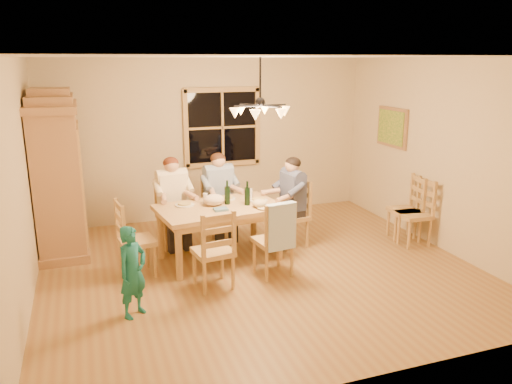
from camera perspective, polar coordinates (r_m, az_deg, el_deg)
name	(u,v)px	position (r m, az deg, el deg)	size (l,w,h in m)	color
floor	(260,269)	(6.65, 0.44, -8.77)	(5.50, 5.50, 0.00)	olive
ceiling	(260,57)	(6.09, 0.50, 15.20)	(5.50, 5.00, 0.02)	white
wall_back	(211,139)	(8.58, -5.20, 6.01)	(5.50, 0.02, 2.70)	beige
wall_left	(19,187)	(5.92, -25.47, 0.56)	(0.02, 5.00, 2.70)	beige
wall_right	(442,155)	(7.59, 20.45, 3.96)	(0.02, 5.00, 2.70)	beige
window	(222,127)	(8.57, -3.87, 7.38)	(1.30, 0.06, 1.30)	black
painting	(392,127)	(8.48, 15.27, 7.15)	(0.06, 0.78, 0.64)	#90633E
chandelier	(260,110)	(6.11, 0.48, 9.36)	(0.77, 0.68, 0.71)	black
armoire	(59,178)	(7.51, -21.58, 1.46)	(0.66, 1.40, 2.30)	#90633E
dining_table	(219,214)	(6.75, -4.20, -2.50)	(1.74, 1.20, 0.76)	tan
chair_far_left	(174,226)	(7.42, -9.36, -3.90)	(0.49, 0.47, 0.99)	tan
chair_far_right	(220,219)	(7.65, -4.19, -3.15)	(0.49, 0.47, 0.99)	tan
chair_near_left	(213,263)	(6.06, -4.89, -8.14)	(0.49, 0.47, 0.99)	tan
chair_near_right	(273,252)	(6.38, 1.94, -6.87)	(0.49, 0.47, 0.99)	tan
chair_end_left	(138,252)	(6.55, -13.37, -6.71)	(0.47, 0.49, 0.99)	tan
chair_end_right	(291,226)	(7.34, 4.03, -3.93)	(0.47, 0.49, 0.99)	tan
adult_woman	(172,191)	(7.26, -9.54, 0.12)	(0.43, 0.47, 0.87)	#F9E6C0
adult_plaid_man	(219,185)	(7.50, -4.27, 0.76)	(0.43, 0.47, 0.87)	#345490
adult_slate_man	(292,191)	(7.19, 4.10, 0.14)	(0.47, 0.43, 0.87)	#474F72
towel	(281,227)	(6.09, 2.83, -3.98)	(0.38, 0.10, 0.58)	#B0CDEE
wine_bottle_a	(227,192)	(6.77, -3.30, -0.03)	(0.08, 0.08, 0.33)	black
wine_bottle_b	(247,193)	(6.72, -1.00, -0.14)	(0.08, 0.08, 0.33)	black
plate_woman	(185,205)	(6.80, -8.16, -1.47)	(0.26, 0.26, 0.02)	white
plate_plaid	(226,199)	(7.05, -3.41, -0.75)	(0.26, 0.26, 0.02)	white
plate_slate	(258,200)	(6.95, 0.26, -0.96)	(0.26, 0.26, 0.02)	white
wine_glass_a	(205,198)	(6.86, -5.82, -0.72)	(0.06, 0.06, 0.14)	silver
wine_glass_b	(250,194)	(7.07, -0.67, -0.18)	(0.06, 0.06, 0.14)	silver
cap	(260,203)	(6.65, 0.43, -1.29)	(0.20, 0.20, 0.11)	#D1BD8B
napkin	(221,209)	(6.53, -4.05, -1.99)	(0.18, 0.14, 0.03)	slate
cloth_bundle	(214,200)	(6.75, -4.84, -0.90)	(0.28, 0.22, 0.15)	beige
child	(133,272)	(5.48, -13.92, -8.84)	(0.37, 0.24, 1.01)	#186D6F
chair_spare_front	(413,225)	(7.75, 17.47, -3.57)	(0.44, 0.46, 0.99)	tan
chair_spare_back	(404,220)	(7.91, 16.57, -3.13)	(0.48, 0.50, 0.99)	tan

